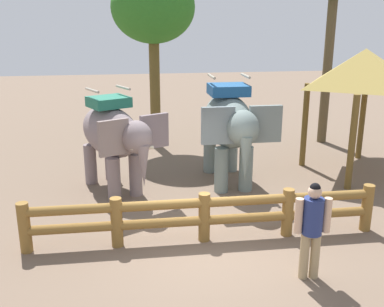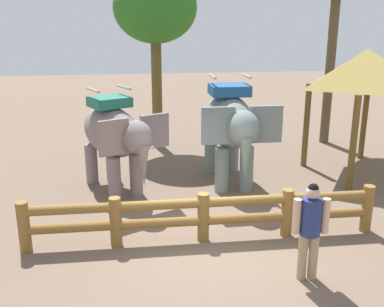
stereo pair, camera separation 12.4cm
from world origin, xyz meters
name	(u,v)px [view 1 (the left image)]	position (x,y,z in m)	size (l,w,h in m)	color
ground_plane	(205,244)	(0.00, 0.00, 0.00)	(60.00, 60.00, 0.00)	brown
log_fence	(204,214)	(0.00, 0.17, 0.61)	(7.44, 0.33, 1.05)	brown
elephant_near_left	(114,135)	(-1.85, 3.31, 1.56)	(2.53, 3.27, 2.78)	slate
elephant_center	(229,125)	(1.27, 3.45, 1.70)	(2.01, 3.50, 3.03)	slate
tourist_woman_in_black	(312,224)	(1.61, -1.52, 1.05)	(0.64, 0.38, 1.81)	tan
thatched_shelter	(364,70)	(5.27, 3.85, 3.07)	(3.53, 3.53, 3.67)	brown
tree_far_left	(153,9)	(-0.46, 7.63, 4.76)	(2.83, 2.83, 6.04)	brown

